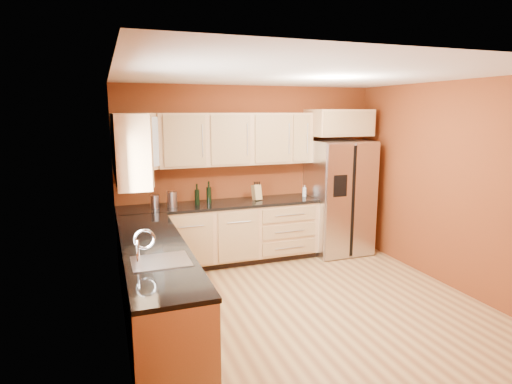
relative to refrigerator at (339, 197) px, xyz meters
The scene contains 23 objects.
floor 2.29m from the refrigerator, 129.72° to the right, with size 4.00×4.00×0.00m, color brown.
ceiling 2.72m from the refrigerator, 129.72° to the right, with size 4.00×4.00×0.00m, color white.
wall_back 1.46m from the refrigerator, 164.48° to the left, with size 4.00×0.04×2.60m, color maroon.
wall_front 3.89m from the refrigerator, 110.43° to the right, with size 4.00×0.04×2.60m, color maroon.
wall_left 3.75m from the refrigerator, 154.12° to the right, with size 0.04×4.00×2.60m, color maroon.
wall_right 1.80m from the refrigerator, 68.20° to the right, with size 0.04×4.00×2.60m, color maroon.
base_cabinets_back 1.95m from the refrigerator, behind, with size 2.90×0.60×0.88m, color tan.
base_cabinets_left 3.49m from the refrigerator, 151.95° to the right, with size 0.60×2.80×0.88m, color tan.
countertop_back 1.90m from the refrigerator, behind, with size 2.90×0.62×0.04m, color black.
countertop_left 3.45m from the refrigerator, 151.87° to the right, with size 0.62×2.80×0.04m, color black.
upper_cabinets_back 1.87m from the refrigerator, behind, with size 2.30×0.33×0.75m, color tan.
upper_cabinets_left 3.44m from the refrigerator, 164.22° to the right, with size 0.33×1.35×0.75m, color tan.
corner_upper_cabinet 3.16m from the refrigerator, behind, with size 0.62×0.33×0.75m, color tan.
over_fridge_cabinet 1.16m from the refrigerator, 90.00° to the left, with size 0.92×0.60×0.40m, color tan.
refrigerator is the anchor object (origin of this frame).
window 4.01m from the refrigerator, 147.46° to the right, with size 0.03×0.90×1.00m, color white.
sink_faucet 3.71m from the refrigerator, 145.05° to the right, with size 0.50×0.42×0.30m, color white, non-canonical shape.
canister_left 2.61m from the refrigerator, behind, with size 0.13×0.13×0.22m, color #B0B0B5.
canister_right 2.84m from the refrigerator, behind, with size 0.11×0.11×0.18m, color #B0B0B5.
wine_bottle_a 2.07m from the refrigerator, behind, with size 0.07×0.07×0.32m, color black, non-canonical shape.
wine_bottle_b 2.25m from the refrigerator, behind, with size 0.07×0.07×0.30m, color black, non-canonical shape.
knife_block 1.35m from the refrigerator, behind, with size 0.11×0.10×0.23m, color #A68851.
soap_dispenser 0.57m from the refrigerator, 169.57° to the left, with size 0.06×0.06×0.17m, color white.
Camera 1 is at (-2.11, -4.15, 2.22)m, focal length 30.00 mm.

